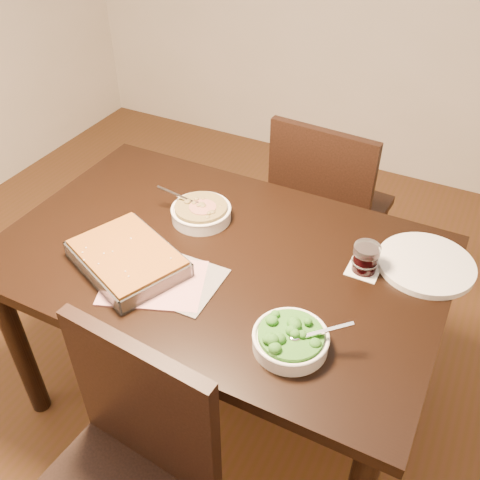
{
  "coord_description": "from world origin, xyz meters",
  "views": [
    {
      "loc": [
        0.65,
        -1.12,
        1.85
      ],
      "look_at": [
        0.06,
        0.04,
        0.8
      ],
      "focal_mm": 40.0,
      "sensor_mm": 36.0,
      "label": 1
    }
  ],
  "objects_px": {
    "dinner_plate": "(426,264)",
    "chair_far": "(326,206)",
    "wine_tumbler": "(366,258)",
    "broccoli_bowl": "(291,339)",
    "table": "(219,275)",
    "stew_bowl": "(201,212)",
    "baking_dish": "(128,259)"
  },
  "relations": [
    {
      "from": "broccoli_bowl",
      "to": "chair_far",
      "type": "relative_size",
      "value": 0.23
    },
    {
      "from": "table",
      "to": "broccoli_bowl",
      "type": "height_order",
      "value": "broccoli_bowl"
    },
    {
      "from": "broccoli_bowl",
      "to": "wine_tumbler",
      "type": "distance_m",
      "value": 0.39
    },
    {
      "from": "stew_bowl",
      "to": "dinner_plate",
      "type": "height_order",
      "value": "stew_bowl"
    },
    {
      "from": "wine_tumbler",
      "to": "table",
      "type": "bearing_deg",
      "value": -163.16
    },
    {
      "from": "dinner_plate",
      "to": "chair_far",
      "type": "xyz_separation_m",
      "value": [
        -0.47,
        0.49,
        -0.24
      ]
    },
    {
      "from": "stew_bowl",
      "to": "broccoli_bowl",
      "type": "height_order",
      "value": "same"
    },
    {
      "from": "broccoli_bowl",
      "to": "table",
      "type": "bearing_deg",
      "value": 144.86
    },
    {
      "from": "wine_tumbler",
      "to": "chair_far",
      "type": "height_order",
      "value": "chair_far"
    },
    {
      "from": "chair_far",
      "to": "broccoli_bowl",
      "type": "bearing_deg",
      "value": 106.73
    },
    {
      "from": "table",
      "to": "baking_dish",
      "type": "height_order",
      "value": "baking_dish"
    },
    {
      "from": "stew_bowl",
      "to": "baking_dish",
      "type": "xyz_separation_m",
      "value": [
        -0.08,
        -0.32,
        0.0
      ]
    },
    {
      "from": "stew_bowl",
      "to": "baking_dish",
      "type": "height_order",
      "value": "stew_bowl"
    },
    {
      "from": "dinner_plate",
      "to": "chair_far",
      "type": "bearing_deg",
      "value": 133.84
    },
    {
      "from": "table",
      "to": "dinner_plate",
      "type": "distance_m",
      "value": 0.65
    },
    {
      "from": "broccoli_bowl",
      "to": "baking_dish",
      "type": "bearing_deg",
      "value": 173.28
    },
    {
      "from": "broccoli_bowl",
      "to": "wine_tumbler",
      "type": "height_order",
      "value": "wine_tumbler"
    },
    {
      "from": "dinner_plate",
      "to": "wine_tumbler",
      "type": "bearing_deg",
      "value": -148.43
    },
    {
      "from": "table",
      "to": "stew_bowl",
      "type": "height_order",
      "value": "stew_bowl"
    },
    {
      "from": "baking_dish",
      "to": "table",
      "type": "bearing_deg",
      "value": 62.71
    },
    {
      "from": "table",
      "to": "stew_bowl",
      "type": "bearing_deg",
      "value": 135.92
    },
    {
      "from": "table",
      "to": "dinner_plate",
      "type": "bearing_deg",
      "value": 21.25
    },
    {
      "from": "baking_dish",
      "to": "dinner_plate",
      "type": "relative_size",
      "value": 1.4
    },
    {
      "from": "stew_bowl",
      "to": "baking_dish",
      "type": "distance_m",
      "value": 0.32
    },
    {
      "from": "broccoli_bowl",
      "to": "chair_far",
      "type": "distance_m",
      "value": 1.03
    },
    {
      "from": "stew_bowl",
      "to": "chair_far",
      "type": "xyz_separation_m",
      "value": [
        0.27,
        0.59,
        -0.26
      ]
    },
    {
      "from": "wine_tumbler",
      "to": "dinner_plate",
      "type": "relative_size",
      "value": 0.31
    },
    {
      "from": "table",
      "to": "wine_tumbler",
      "type": "height_order",
      "value": "wine_tumbler"
    },
    {
      "from": "broccoli_bowl",
      "to": "chair_far",
      "type": "bearing_deg",
      "value": 102.96
    },
    {
      "from": "table",
      "to": "dinner_plate",
      "type": "height_order",
      "value": "dinner_plate"
    },
    {
      "from": "dinner_plate",
      "to": "chair_far",
      "type": "height_order",
      "value": "chair_far"
    },
    {
      "from": "dinner_plate",
      "to": "chair_far",
      "type": "relative_size",
      "value": 0.32
    }
  ]
}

